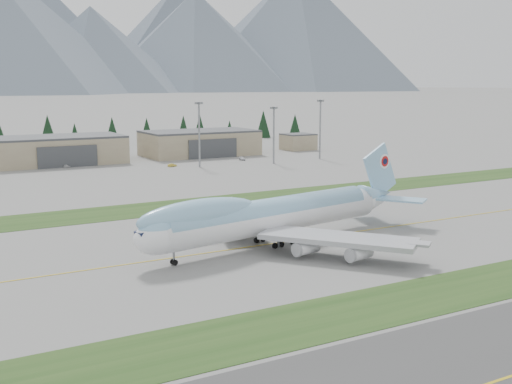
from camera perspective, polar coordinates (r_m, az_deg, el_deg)
ground at (r=130.24m, az=4.61°, el=-4.16°), size 7000.00×7000.00×0.00m
grass_strip_near at (r=102.33m, az=16.78°, el=-8.42°), size 400.00×14.00×0.08m
grass_strip_far at (r=168.48m, az=-4.01°, el=-0.98°), size 400.00×18.00×0.08m
taxiway_line_main at (r=130.24m, az=4.61°, el=-4.16°), size 400.00×0.40×0.02m
boeing_747_freighter at (r=123.98m, az=1.40°, el=-2.03°), size 68.48×58.00×17.96m
hangar_center at (r=261.76m, az=-17.07°, el=3.61°), size 48.00×26.60×10.80m
hangar_right at (r=280.86m, az=-5.02°, el=4.38°), size 48.00×26.60×10.80m
control_shed at (r=303.55m, az=3.77°, el=4.48°), size 14.00×12.00×7.60m
floodlight_masts at (r=228.24m, az=-9.46°, el=5.80°), size 175.07×9.95×24.32m
service_vehicle_a at (r=248.75m, az=-16.52°, el=2.09°), size 2.96×3.53×1.14m
service_vehicle_b at (r=243.54m, az=-7.46°, el=2.25°), size 3.68×1.94×1.15m
service_vehicle_c at (r=261.62m, az=-1.24°, el=2.84°), size 2.63×4.69×1.28m
conifer_belt at (r=323.60m, az=-18.06°, el=4.96°), size 276.60×16.57×16.48m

